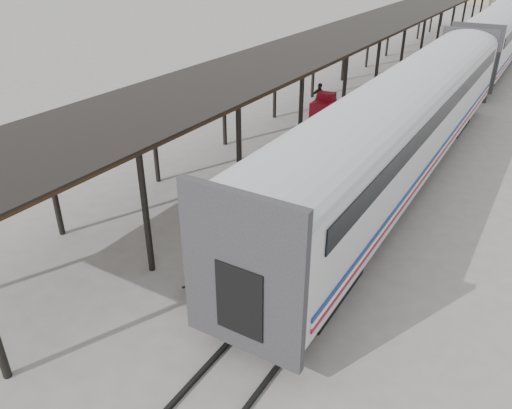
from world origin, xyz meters
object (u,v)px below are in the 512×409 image
object	(u,v)px
pedestrian	(319,99)
porter	(221,242)
baggage_cart	(228,260)
luggage_tug	(323,108)

from	to	relation	value
pedestrian	porter	bearing A→B (deg)	109.08
baggage_cart	luggage_tug	size ratio (longest dim) A/B	1.51
porter	luggage_tug	bearing A→B (deg)	34.66
porter	pedestrian	xyz separation A→B (m)	(-4.72, 16.77, -0.81)
baggage_cart	luggage_tug	world-z (taller)	luggage_tug
porter	baggage_cart	bearing A→B (deg)	41.37
baggage_cart	pedestrian	bearing A→B (deg)	114.69
luggage_tug	porter	xyz separation A→B (m)	(4.04, -15.83, 1.03)
baggage_cart	pedestrian	distance (m)	16.73
pedestrian	luggage_tug	bearing A→B (deg)	129.27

